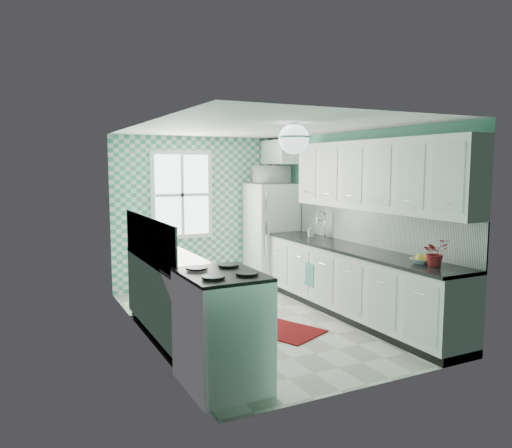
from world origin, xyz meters
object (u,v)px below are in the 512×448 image
fridge (271,234)px  potted_plant (435,252)px  sink (315,239)px  stove (222,328)px  ceiling_light (294,139)px  microwave (272,175)px  fruit_bowl (422,261)px

fridge → potted_plant: (0.09, -3.56, 0.23)m
fridge → potted_plant: bearing=-85.3°
fridge → potted_plant: 3.57m
sink → potted_plant: 2.37m
stove → sink: size_ratio=1.97×
fridge → stove: 4.07m
fridge → potted_plant: fridge is taller
ceiling_light → stove: (-1.20, -0.75, -1.78)m
stove → fridge: bearing=56.6°
microwave → fridge: bearing=54.3°
potted_plant → stove: bearing=174.7°
potted_plant → microwave: microwave is taller
potted_plant → ceiling_light: bearing=140.8°
ceiling_light → fridge: 3.17m
stove → fruit_bowl: 2.44m
fridge → microwave: bearing=57.1°
microwave → potted_plant: bearing=92.0°
stove → microwave: 4.27m
fridge → sink: 1.20m
ceiling_light → potted_plant: bearing=-39.2°
sink → microwave: size_ratio=0.97×
stove → sink: bearing=43.0°
sink → stove: bearing=-134.9°
ceiling_light → fridge: (1.11, 2.59, -1.46)m
stove → potted_plant: potted_plant is taller
ceiling_light → microwave: 2.85m
ceiling_light → stove: 2.27m
fruit_bowl → ceiling_light: bearing=146.5°
sink → fruit_bowl: (-0.00, -2.18, 0.04)m
fruit_bowl → fridge: bearing=91.5°
fruit_bowl → potted_plant: (0.00, -0.18, 0.12)m
ceiling_light → fruit_bowl: ceiling_light is taller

